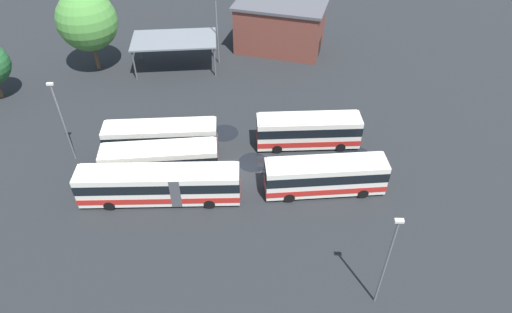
% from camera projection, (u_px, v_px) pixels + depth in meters
% --- Properties ---
extents(ground_plane, '(92.50, 92.50, 0.00)m').
position_uv_depth(ground_plane, '(240.00, 171.00, 43.06)').
color(ground_plane, black).
extents(bus_row0_slot0, '(10.57, 3.20, 3.52)m').
position_uv_depth(bus_row0_slot0, '(308.00, 131.00, 44.95)').
color(bus_row0_slot0, silver).
rests_on(bus_row0_slot0, ground_plane).
extents(bus_row0_slot2, '(11.04, 3.58, 3.52)m').
position_uv_depth(bus_row0_slot2, '(325.00, 176.00, 39.85)').
color(bus_row0_slot2, silver).
rests_on(bus_row0_slot2, ground_plane).
extents(bus_row1_slot0, '(11.22, 3.40, 3.52)m').
position_uv_depth(bus_row1_slot0, '(161.00, 138.00, 44.03)').
color(bus_row1_slot0, silver).
rests_on(bus_row1_slot0, ground_plane).
extents(bus_row1_slot1, '(10.92, 3.70, 3.52)m').
position_uv_depth(bus_row1_slot1, '(160.00, 161.00, 41.43)').
color(bus_row1_slot1, silver).
rests_on(bus_row1_slot1, ground_plane).
extents(bus_row1_slot2, '(14.27, 3.16, 3.52)m').
position_uv_depth(bus_row1_slot2, '(160.00, 185.00, 39.00)').
color(bus_row1_slot2, silver).
rests_on(bus_row1_slot2, ground_plane).
extents(depot_building, '(13.30, 9.79, 6.50)m').
position_uv_depth(depot_building, '(280.00, 26.00, 60.38)').
color(depot_building, brown).
rests_on(depot_building, ground_plane).
extents(maintenance_shelter, '(11.09, 6.90, 4.05)m').
position_uv_depth(maintenance_shelter, '(174.00, 40.00, 55.94)').
color(maintenance_shelter, slate).
rests_on(maintenance_shelter, ground_plane).
extents(lamp_post_near_entrance, '(0.56, 0.28, 8.82)m').
position_uv_depth(lamp_post_near_entrance, '(217.00, 29.00, 56.24)').
color(lamp_post_near_entrance, slate).
rests_on(lamp_post_near_entrance, ground_plane).
extents(lamp_post_by_building, '(0.56, 0.28, 8.72)m').
position_uv_depth(lamp_post_by_building, '(62.00, 120.00, 41.40)').
color(lamp_post_by_building, slate).
rests_on(lamp_post_by_building, ground_plane).
extents(lamp_post_far_corner, '(0.56, 0.28, 8.81)m').
position_uv_depth(lamp_post_far_corner, '(387.00, 260.00, 29.35)').
color(lamp_post_far_corner, slate).
rests_on(lamp_post_far_corner, ground_plane).
extents(tree_east_edge, '(7.26, 7.26, 10.21)m').
position_uv_depth(tree_east_edge, '(87.00, 21.00, 53.87)').
color(tree_east_edge, brown).
rests_on(tree_east_edge, ground_plane).
extents(puddle_centre_drain, '(3.01, 3.01, 0.01)m').
position_uv_depth(puddle_centre_drain, '(224.00, 133.00, 47.69)').
color(puddle_centre_drain, black).
rests_on(puddle_centre_drain, ground_plane).
extents(puddle_between_rows, '(3.68, 3.68, 0.01)m').
position_uv_depth(puddle_between_rows, '(355.00, 158.00, 44.61)').
color(puddle_between_rows, black).
rests_on(puddle_between_rows, ground_plane).
extents(puddle_front_lane, '(2.96, 2.96, 0.01)m').
position_uv_depth(puddle_front_lane, '(253.00, 162.00, 44.09)').
color(puddle_front_lane, black).
rests_on(puddle_front_lane, ground_plane).
extents(puddle_near_shelter, '(3.06, 3.06, 0.01)m').
position_uv_depth(puddle_near_shelter, '(277.00, 174.00, 42.74)').
color(puddle_near_shelter, black).
rests_on(puddle_near_shelter, ground_plane).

